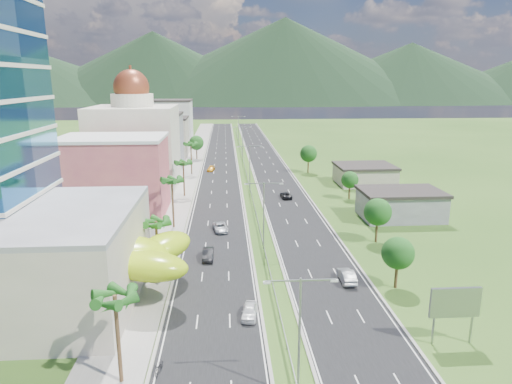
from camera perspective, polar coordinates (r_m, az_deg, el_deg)
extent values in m
plane|color=#2D5119|center=(64.34, 1.71, -10.33)|extent=(500.00, 500.00, 0.00)
cube|color=black|center=(150.70, -4.46, 3.82)|extent=(11.00, 260.00, 0.04)
cube|color=black|center=(151.28, 1.24, 3.90)|extent=(11.00, 260.00, 0.04)
cube|color=gray|center=(151.10, -8.07, 3.76)|extent=(7.00, 260.00, 0.12)
cube|color=gray|center=(133.02, -1.29, 2.76)|extent=(0.08, 216.00, 0.28)
cube|color=gray|center=(233.89, -2.45, 7.55)|extent=(0.10, 0.12, 0.70)
cylinder|color=gray|center=(39.83, 5.42, -17.87)|extent=(0.20, 0.20, 11.00)
cube|color=gray|center=(37.12, 3.38, -11.04)|extent=(2.88, 0.12, 0.12)
cube|color=gray|center=(37.57, 7.82, -10.83)|extent=(2.88, 0.12, 0.12)
cube|color=silver|center=(37.03, 1.37, -11.25)|extent=(0.60, 0.25, 0.18)
cube|color=silver|center=(37.88, 9.75, -10.86)|extent=(0.60, 0.25, 0.18)
cylinder|color=gray|center=(71.74, 0.97, -3.03)|extent=(0.20, 0.20, 11.00)
cube|color=gray|center=(70.27, -0.18, 1.08)|extent=(2.88, 0.12, 0.12)
cube|color=gray|center=(70.51, 2.15, 1.12)|extent=(2.88, 0.12, 0.12)
cube|color=silver|center=(70.22, -1.23, 0.99)|extent=(0.60, 0.25, 0.18)
cube|color=silver|center=(70.67, 3.18, 1.05)|extent=(0.60, 0.25, 0.18)
cylinder|color=gray|center=(110.52, -0.78, 3.03)|extent=(0.20, 0.20, 11.00)
cube|color=gray|center=(109.57, -1.54, 5.74)|extent=(2.88, 0.12, 0.12)
cube|color=gray|center=(109.72, -0.03, 5.76)|extent=(2.88, 0.12, 0.12)
cube|color=silver|center=(109.54, -2.22, 5.68)|extent=(0.60, 0.25, 0.18)
cube|color=silver|center=(109.83, 0.64, 5.71)|extent=(0.60, 0.25, 0.18)
cylinder|color=gray|center=(154.89, -1.69, 6.18)|extent=(0.20, 0.20, 11.00)
cube|color=gray|center=(154.21, -2.25, 8.13)|extent=(2.88, 0.12, 0.12)
cube|color=gray|center=(154.32, -1.17, 8.14)|extent=(2.88, 0.12, 0.12)
cube|color=silver|center=(154.19, -2.73, 8.08)|extent=(0.60, 0.25, 0.18)
cube|color=silver|center=(154.40, -0.69, 8.11)|extent=(0.60, 0.25, 0.18)
cylinder|color=gray|center=(199.54, -2.20, 7.93)|extent=(0.20, 0.20, 11.00)
cube|color=gray|center=(199.02, -2.64, 9.44)|extent=(2.88, 0.12, 0.12)
cube|color=gray|center=(199.10, -1.80, 9.45)|extent=(2.88, 0.12, 0.12)
cube|color=silver|center=(199.00, -3.01, 9.41)|extent=(0.60, 0.25, 0.18)
cube|color=silver|center=(199.16, -1.43, 9.42)|extent=(0.60, 0.25, 0.18)
cube|color=#A89D8A|center=(62.16, -28.74, -7.55)|extent=(30.00, 24.00, 11.00)
cylinder|color=gray|center=(64.06, -20.29, -9.41)|extent=(0.50, 0.50, 4.00)
cylinder|color=gray|center=(57.97, -14.89, -11.51)|extent=(0.50, 0.50, 4.00)
cylinder|color=gray|center=(56.27, -19.57, -12.68)|extent=(0.50, 0.50, 4.00)
cylinder|color=gray|center=(62.11, -12.20, -9.57)|extent=(0.50, 0.50, 4.00)
cube|color=#B54A5C|center=(94.94, -17.30, 1.80)|extent=(20.00, 15.00, 15.00)
cube|color=beige|center=(116.66, -14.85, 5.39)|extent=(20.00, 20.00, 20.00)
cylinder|color=beige|center=(115.60, -15.21, 11.03)|extent=(10.00, 10.00, 3.00)
sphere|color=brown|center=(115.51, -15.31, 12.51)|extent=(8.40, 8.40, 8.40)
cube|color=slate|center=(141.17, -12.54, 6.12)|extent=(16.00, 15.00, 16.00)
cube|color=#A89D8A|center=(162.97, -11.39, 6.66)|extent=(16.00, 15.00, 13.00)
cube|color=silver|center=(185.39, -10.53, 8.33)|extent=(16.00, 15.00, 18.00)
cylinder|color=gray|center=(51.79, 21.26, -15.77)|extent=(0.24, 0.24, 3.20)
cylinder|color=gray|center=(53.53, 25.29, -15.18)|extent=(0.24, 0.24, 3.20)
cube|color=#D85919|center=(51.28, 23.64, -12.54)|extent=(5.20, 0.35, 3.20)
cube|color=slate|center=(93.11, 17.59, -1.62)|extent=(15.00, 10.00, 5.00)
cube|color=#A89D8A|center=(121.34, 13.39, 2.05)|extent=(14.00, 12.00, 4.40)
cylinder|color=#47301C|center=(43.69, -16.84, -17.27)|extent=(0.36, 0.36, 8.50)
cylinder|color=#47301C|center=(65.21, -12.22, -6.76)|extent=(0.36, 0.36, 7.50)
cylinder|color=#47301C|center=(83.86, -10.35, -1.45)|extent=(0.36, 0.36, 9.00)
cylinder|color=#47301C|center=(106.21, -9.01, 1.58)|extent=(0.36, 0.36, 8.00)
cylinder|color=#47301C|center=(130.59, -8.09, 4.10)|extent=(0.36, 0.36, 8.80)
cylinder|color=#47301C|center=(155.52, -7.42, 4.97)|extent=(0.40, 0.40, 4.90)
sphere|color=#1F571B|center=(155.07, -7.46, 6.12)|extent=(4.90, 4.90, 4.90)
cylinder|color=#47301C|center=(62.60, 17.14, -9.61)|extent=(0.40, 0.40, 4.20)
sphere|color=#1F571B|center=(61.60, 17.32, -7.30)|extent=(4.20, 4.20, 4.20)
cylinder|color=#47301C|center=(78.44, 14.84, -4.48)|extent=(0.40, 0.40, 4.55)
sphere|color=#1F571B|center=(77.59, 14.98, -2.43)|extent=(4.55, 4.55, 4.55)
cylinder|color=#47301C|center=(105.13, 11.59, 0.18)|extent=(0.40, 0.40, 3.85)
sphere|color=#1F571B|center=(104.58, 11.66, 1.49)|extent=(3.85, 3.85, 3.85)
cylinder|color=#47301C|center=(132.74, 6.54, 3.45)|extent=(0.40, 0.40, 4.90)
sphere|color=#1F571B|center=(132.21, 6.58, 4.79)|extent=(4.90, 4.90, 4.90)
imported|color=white|center=(53.68, -0.80, -14.66)|extent=(2.28, 4.37, 1.42)
imported|color=black|center=(69.70, -6.01, -7.71)|extent=(1.68, 4.69, 1.54)
imported|color=#B0B3B8|center=(81.79, -4.48, -4.41)|extent=(3.07, 5.33, 1.40)
imported|color=gold|center=(135.26, -5.65, 2.91)|extent=(2.47, 4.70, 1.30)
imported|color=#9B9DA3|center=(63.25, 11.26, -10.20)|extent=(1.81, 5.02, 1.65)
imported|color=black|center=(104.19, 3.76, -0.38)|extent=(2.50, 4.93, 1.34)
imported|color=black|center=(45.96, -12.02, -20.46)|extent=(0.98, 2.19, 1.35)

